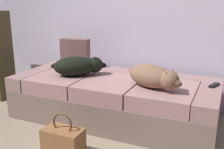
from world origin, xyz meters
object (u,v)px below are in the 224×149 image
(couch, at_px, (114,98))
(handbag, at_px, (63,142))
(tv_remote, at_px, (214,85))
(throw_pillow, at_px, (75,53))
(dog_dark, at_px, (79,66))
(dog_tan, at_px, (153,76))

(couch, xyz_separation_m, handbag, (-0.07, -0.85, -0.09))
(tv_remote, relative_size, throw_pillow, 0.44)
(dog_dark, distance_m, dog_tan, 0.84)
(dog_tan, height_order, tv_remote, dog_tan)
(dog_tan, bearing_deg, tv_remote, 27.79)
(dog_dark, height_order, throw_pillow, throw_pillow)
(throw_pillow, height_order, handbag, throw_pillow)
(tv_remote, bearing_deg, couch, -151.73)
(handbag, bearing_deg, throw_pillow, 116.29)
(throw_pillow, bearing_deg, couch, -22.53)
(handbag, bearing_deg, couch, 85.39)
(dog_tan, relative_size, tv_remote, 3.93)
(dog_dark, distance_m, handbag, 0.95)
(dog_tan, distance_m, tv_remote, 0.59)
(dog_dark, distance_m, throw_pillow, 0.40)
(couch, bearing_deg, handbag, -94.61)
(dog_tan, relative_size, throw_pillow, 1.74)
(couch, height_order, throw_pillow, throw_pillow)
(tv_remote, distance_m, throw_pillow, 1.60)
(dog_dark, bearing_deg, couch, 8.94)
(dog_tan, xyz_separation_m, throw_pillow, (-1.07, 0.40, 0.06))
(couch, relative_size, handbag, 5.51)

